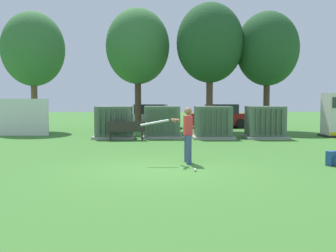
% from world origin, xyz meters
% --- Properties ---
extents(ground_plane, '(96.00, 96.00, 0.00)m').
position_xyz_m(ground_plane, '(0.00, 0.00, 0.00)').
color(ground_plane, '#3D752D').
extents(fence_panel, '(4.80, 0.12, 2.00)m').
position_xyz_m(fence_panel, '(-8.37, 10.50, 1.00)').
color(fence_panel, white).
rests_on(fence_panel, ground).
extents(transformer_west, '(2.10, 1.70, 1.62)m').
position_xyz_m(transformer_west, '(-2.24, 9.03, 0.79)').
color(transformer_west, '#9E9B93').
rests_on(transformer_west, ground).
extents(transformer_mid_west, '(2.10, 1.70, 1.62)m').
position_xyz_m(transformer_mid_west, '(0.20, 9.22, 0.79)').
color(transformer_mid_west, '#9E9B93').
rests_on(transformer_mid_west, ground).
extents(transformer_mid_east, '(2.10, 1.70, 1.62)m').
position_xyz_m(transformer_mid_east, '(2.77, 8.85, 0.79)').
color(transformer_mid_east, '#9E9B93').
rests_on(transformer_mid_east, ground).
extents(transformer_east, '(2.10, 1.70, 1.62)m').
position_xyz_m(transformer_east, '(5.44, 8.83, 0.79)').
color(transformer_east, '#9E9B93').
rests_on(transformer_east, ground).
extents(park_bench, '(1.83, 0.58, 0.92)m').
position_xyz_m(park_bench, '(-1.53, 7.92, 0.54)').
color(park_bench, '#2D2823').
rests_on(park_bench, ground).
extents(batter, '(1.61, 0.72, 1.74)m').
position_xyz_m(batter, '(0.89, 1.20, 0.98)').
color(batter, '#384C75').
rests_on(batter, ground).
extents(sports_ball, '(0.09, 0.09, 0.09)m').
position_xyz_m(sports_ball, '(1.05, -0.23, 0.04)').
color(sports_ball, white).
rests_on(sports_ball, ground).
extents(backpack, '(0.38, 0.37, 0.44)m').
position_xyz_m(backpack, '(5.23, 0.63, 0.21)').
color(backpack, '#264C8C').
rests_on(backpack, ground).
extents(tree_left, '(3.84, 3.84, 7.33)m').
position_xyz_m(tree_left, '(-7.70, 13.63, 5.03)').
color(tree_left, brown).
rests_on(tree_left, ground).
extents(tree_center_left, '(4.07, 4.07, 7.77)m').
position_xyz_m(tree_center_left, '(-1.31, 14.53, 5.33)').
color(tree_center_left, '#4C3828').
rests_on(tree_center_left, ground).
extents(tree_center_right, '(4.14, 4.14, 7.92)m').
position_xyz_m(tree_center_right, '(3.21, 13.59, 5.43)').
color(tree_center_right, brown).
rests_on(tree_center_right, ground).
extents(tree_right, '(3.89, 3.89, 7.44)m').
position_xyz_m(tree_right, '(6.84, 13.73, 5.10)').
color(tree_right, '#4C3828').
rests_on(tree_right, ground).
extents(parked_car_leftmost, '(4.40, 2.36, 1.62)m').
position_xyz_m(parked_car_leftmost, '(-0.62, 15.89, 0.75)').
color(parked_car_leftmost, '#B2B2B7').
rests_on(parked_car_leftmost, ground).
extents(parked_car_left_of_center, '(4.28, 2.08, 1.62)m').
position_xyz_m(parked_car_left_of_center, '(4.28, 16.27, 0.75)').
color(parked_car_left_of_center, maroon).
rests_on(parked_car_left_of_center, ground).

